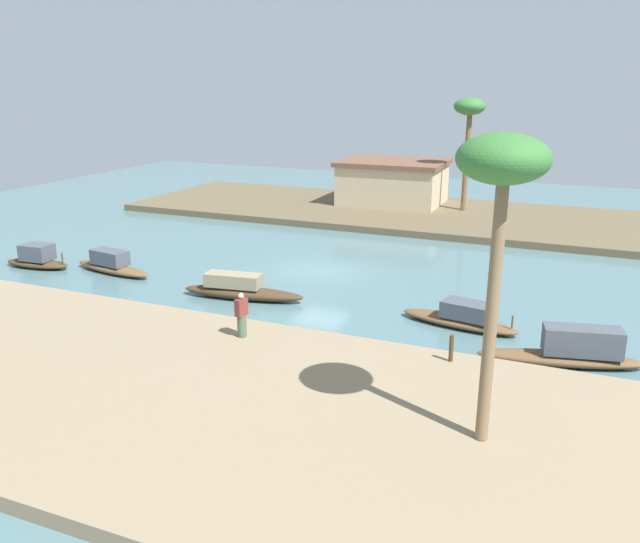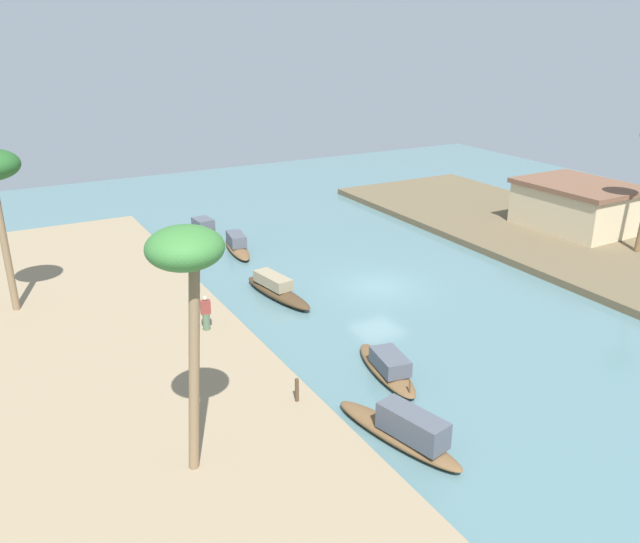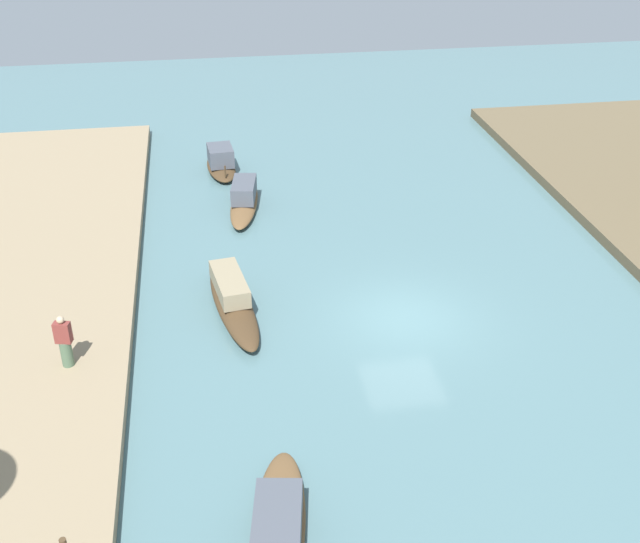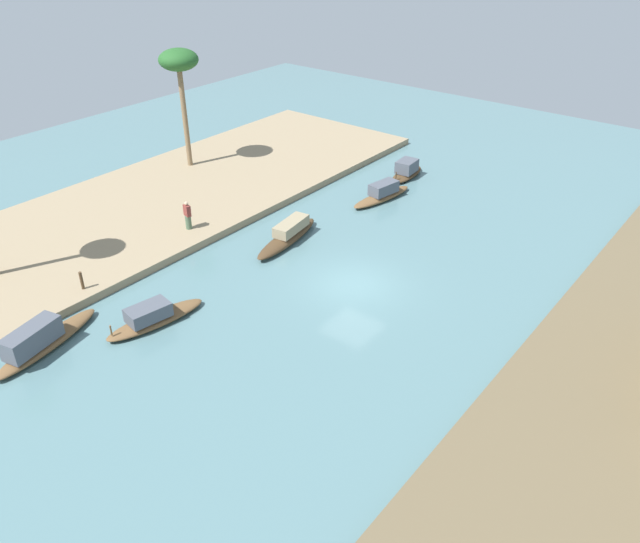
# 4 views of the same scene
# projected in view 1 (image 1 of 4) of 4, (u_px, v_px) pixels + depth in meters

# --- Properties ---
(river_water) EXTENTS (65.14, 65.14, 0.00)m
(river_water) POSITION_uv_depth(u_px,v_px,m) (320.00, 270.00, 32.78)
(river_water) COLOR slate
(river_water) RESTS_ON ground
(riverbank_left) EXTENTS (36.84, 11.74, 0.41)m
(riverbank_left) POSITION_uv_depth(u_px,v_px,m) (130.00, 385.00, 20.27)
(riverbank_left) COLOR #937F60
(riverbank_left) RESTS_ON ground
(riverbank_right) EXTENTS (36.84, 11.74, 0.41)m
(riverbank_right) POSITION_uv_depth(u_px,v_px,m) (405.00, 213.00, 45.16)
(riverbank_right) COLOR brown
(riverbank_right) RESTS_ON ground
(sampan_near_left_bank) EXTENTS (3.55, 1.45, 1.16)m
(sampan_near_left_bank) POSITION_uv_depth(u_px,v_px,m) (37.00, 259.00, 33.18)
(sampan_near_left_bank) COLOR #47331E
(sampan_near_left_bank) RESTS_ON river_water
(sampan_midstream) EXTENTS (4.68, 1.89, 1.00)m
(sampan_midstream) POSITION_uv_depth(u_px,v_px,m) (462.00, 317.00, 25.37)
(sampan_midstream) COLOR brown
(sampan_midstream) RESTS_ON river_water
(sampan_with_red_awning) EXTENTS (5.38, 2.22, 1.32)m
(sampan_with_red_awning) POSITION_uv_depth(u_px,v_px,m) (570.00, 351.00, 21.99)
(sampan_with_red_awning) COLOR brown
(sampan_with_red_awning) RESTS_ON river_water
(sampan_with_tall_canopy) EXTENTS (4.75, 1.74, 1.08)m
(sampan_with_tall_canopy) POSITION_uv_depth(u_px,v_px,m) (112.00, 264.00, 32.31)
(sampan_with_tall_canopy) COLOR brown
(sampan_with_tall_canopy) RESTS_ON river_water
(sampan_foreground) EXTENTS (5.40, 1.84, 1.07)m
(sampan_foreground) POSITION_uv_depth(u_px,v_px,m) (240.00, 289.00, 28.57)
(sampan_foreground) COLOR #47331E
(sampan_foreground) RESTS_ON river_water
(person_on_near_bank) EXTENTS (0.38, 0.48, 1.57)m
(person_on_near_bank) POSITION_uv_depth(u_px,v_px,m) (242.00, 316.00, 23.22)
(person_on_near_bank) COLOR #4C664C
(person_on_near_bank) RESTS_ON riverbank_left
(mooring_post) EXTENTS (0.14, 0.14, 0.88)m
(mooring_post) POSITION_uv_depth(u_px,v_px,m) (451.00, 348.00, 21.30)
(mooring_post) COLOR #4C3823
(mooring_post) RESTS_ON riverbank_left
(palm_tree_left_far) EXTENTS (2.13, 2.13, 7.47)m
(palm_tree_left_far) POSITION_uv_depth(u_px,v_px,m) (502.00, 176.00, 15.27)
(palm_tree_left_far) COLOR #7F6647
(palm_tree_left_far) RESTS_ON riverbank_left
(palm_tree_right_tall) EXTENTS (2.02, 2.02, 7.25)m
(palm_tree_right_tall) POSITION_uv_depth(u_px,v_px,m) (469.00, 114.00, 43.64)
(palm_tree_right_tall) COLOR brown
(palm_tree_right_tall) RESTS_ON riverbank_right
(riverside_building) EXTENTS (7.30, 5.86, 2.95)m
(riverside_building) POSITION_uv_depth(u_px,v_px,m) (393.00, 181.00, 47.29)
(riverside_building) COLOR beige
(riverside_building) RESTS_ON riverbank_right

